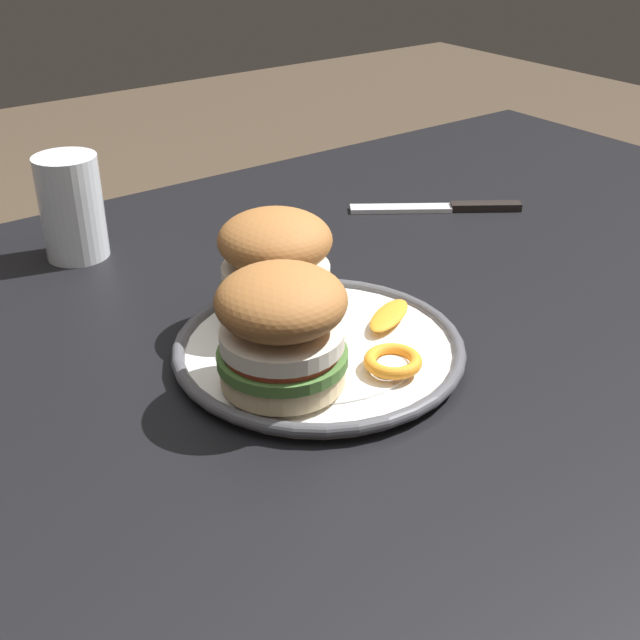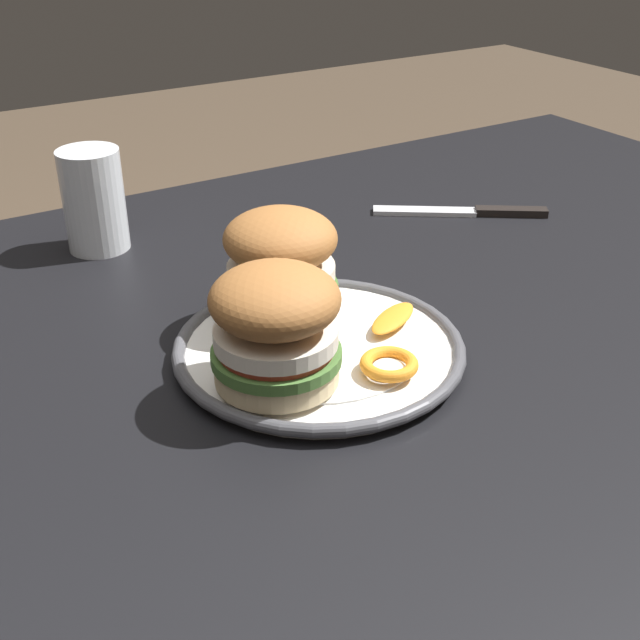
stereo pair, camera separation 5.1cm
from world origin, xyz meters
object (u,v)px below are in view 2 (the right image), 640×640
Objects in this scene: sandwich_half_left at (276,325)px; drinking_glass at (95,207)px; dining_table at (354,421)px; sandwich_half_right at (281,262)px; table_knife at (472,212)px; dinner_plate at (320,350)px.

sandwich_half_left is 0.38m from drinking_glass.
sandwich_half_left reaches higher than dining_table.
sandwich_half_right is at bearing 58.75° from sandwich_half_left.
drinking_glass is (-0.09, 0.27, -0.02)m from sandwich_half_right.
sandwich_half_left is 0.75× the size of table_knife.
drinking_glass is at bearing 161.33° from table_knife.
drinking_glass is (-0.03, 0.38, -0.02)m from sandwich_half_left.
sandwich_half_left is 0.97× the size of sandwich_half_right.
dining_table is 7.78× the size of table_knife.
drinking_glass is at bearing 94.23° from sandwich_half_left.
dinner_plate is 0.36m from drinking_glass.
sandwich_half_left reaches higher than drinking_glass.
dining_table is at bearing 2.64° from dinner_plate.
sandwich_half_left is at bearing -161.38° from dining_table.
sandwich_half_right reaches higher than dining_table.
sandwich_half_right is at bearing -160.13° from table_knife.
table_knife is at bearing 32.08° from dining_table.
sandwich_half_left is 1.24× the size of drinking_glass.
drinking_glass is at bearing 104.59° from dinner_plate.
sandwich_half_right is at bearing 120.28° from dining_table.
drinking_glass is 0.46m from table_knife.
sandwich_half_right is 0.77× the size of table_knife.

